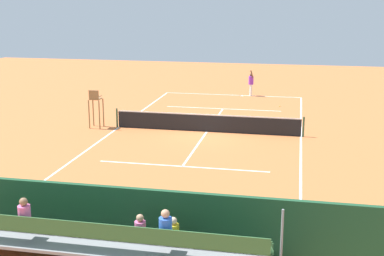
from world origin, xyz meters
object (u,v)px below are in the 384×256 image
Objects in this scene: bleacher_stand at (103,245)px; tennis_player at (251,82)px; courtside_bench at (224,233)px; equipment_bag at (164,241)px; umpire_chair at (95,105)px; tennis_ball_near at (280,106)px; tennis_net at (207,123)px; tennis_racket at (242,96)px.

tennis_player is at bearing -92.92° from bleacher_stand.
equipment_bag is at bearing 4.23° from courtside_bench.
bleacher_stand is 16.26m from umpire_chair.
bleacher_stand is 137.27× the size of tennis_ball_near.
tennis_player is (1.50, -24.27, 0.46)m from courtside_bench.
courtside_bench is at bearing 93.53° from tennis_player.
courtside_bench is at bearing -143.60° from bleacher_stand.
equipment_bag is at bearing 94.70° from tennis_net.
equipment_bag is 0.47× the size of tennis_player.
tennis_racket is (-0.72, -10.70, -0.49)m from tennis_net.
equipment_bag is 24.42m from tennis_player.
umpire_chair is 13.10m from tennis_racket.
umpire_chair is at bearing 57.94° from tennis_racket.
bleacher_stand reaches higher than courtside_bench.
tennis_net is 8.33m from tennis_ball_near.
tennis_net is 10.74m from tennis_racket.
tennis_net is 11.10m from tennis_player.
equipment_bag is (1.73, 0.13, -0.38)m from courtside_bench.
umpire_chair reaches higher than tennis_ball_near.
equipment_bag reaches higher than tennis_ball_near.
tennis_ball_near is (-3.61, -22.86, -0.89)m from bleacher_stand.
equipment_bag is at bearing 83.16° from tennis_ball_near.
equipment_bag is at bearing 89.44° from tennis_player.
tennis_ball_near is (-3.61, -7.49, -0.47)m from tennis_net.
equipment_bag is (-1.11, -1.97, -0.75)m from bleacher_stand.
umpire_chair is at bearing 38.61° from tennis_ball_near.
tennis_ball_near is (-0.77, -20.76, -0.53)m from courtside_bench.
bleacher_stand is at bearing 88.41° from tennis_racket.
courtside_bench is 0.93× the size of tennis_player.
courtside_bench is 27.27× the size of tennis_ball_near.
umpire_chair is at bearing -67.60° from bleacher_stand.
bleacher_stand is 4.70× the size of tennis_player.
courtside_bench is at bearing 124.94° from umpire_chair.
equipment_bag is at bearing -119.40° from bleacher_stand.
courtside_bench is at bearing 95.05° from tennis_racket.
equipment_bag is 1.60× the size of tennis_racket.
tennis_racket is at bearing -48.02° from tennis_ball_near.
tennis_player is at bearing -86.47° from courtside_bench.
tennis_player is at bearing -90.56° from equipment_bag.
tennis_racket is at bearing -89.09° from equipment_bag.
tennis_player is (-0.24, -24.40, 0.84)m from equipment_bag.
bleacher_stand reaches higher than umpire_chair.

